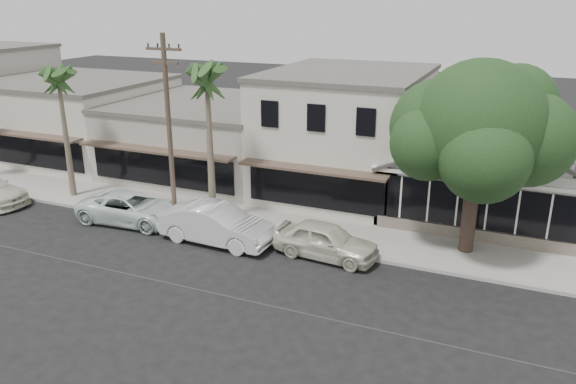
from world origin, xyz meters
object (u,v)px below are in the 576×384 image
at_px(utility_pole, 169,127).
at_px(car_0, 326,240).
at_px(shade_tree, 478,128).
at_px(car_1, 216,224).
at_px(car_2, 132,208).

distance_m(utility_pole, car_0, 8.93).
xyz_separation_m(utility_pole, shade_tree, (13.32, 2.30, 0.66)).
bearing_deg(car_1, car_2, 86.99).
bearing_deg(shade_tree, car_1, -161.80).
bearing_deg(car_0, shade_tree, -56.14).
bearing_deg(car_0, car_2, 95.17).
relative_size(car_0, car_1, 0.85).
distance_m(utility_pole, car_1, 5.03).
bearing_deg(car_2, utility_pole, -76.47).
xyz_separation_m(car_2, shade_tree, (15.38, 2.94, 4.71)).
distance_m(car_2, shade_tree, 16.35).
relative_size(utility_pole, car_1, 1.71).
bearing_deg(car_1, car_0, -82.30).
bearing_deg(utility_pole, car_1, -20.68).
height_order(utility_pole, car_2, utility_pole).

